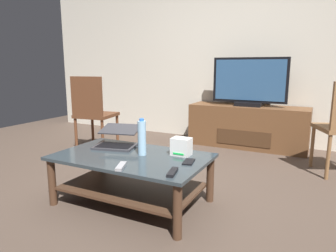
% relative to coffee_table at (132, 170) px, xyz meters
% --- Properties ---
extents(ground_plane, '(7.68, 7.68, 0.00)m').
position_rel_coffee_table_xyz_m(ground_plane, '(0.11, 0.22, -0.27)').
color(ground_plane, '#4C3D33').
extents(back_wall, '(6.40, 0.12, 2.80)m').
position_rel_coffee_table_xyz_m(back_wall, '(0.11, 2.48, 1.13)').
color(back_wall, beige).
rests_on(back_wall, ground).
extents(coffee_table, '(1.18, 0.71, 0.39)m').
position_rel_coffee_table_xyz_m(coffee_table, '(0.00, 0.00, 0.00)').
color(coffee_table, '#2D383D').
rests_on(coffee_table, ground).
extents(media_cabinet, '(1.53, 0.46, 0.56)m').
position_rel_coffee_table_xyz_m(media_cabinet, '(0.42, 2.16, 0.00)').
color(media_cabinet, brown).
rests_on(media_cabinet, ground).
extents(television, '(0.96, 0.20, 0.63)m').
position_rel_coffee_table_xyz_m(television, '(0.42, 2.14, 0.58)').
color(television, black).
rests_on(television, media_cabinet).
extents(side_chair, '(0.50, 0.50, 0.95)m').
position_rel_coffee_table_xyz_m(side_chair, '(-1.27, 1.04, 0.26)').
color(side_chair, '#59331E').
rests_on(side_chair, ground).
extents(laptop, '(0.42, 0.45, 0.16)m').
position_rel_coffee_table_xyz_m(laptop, '(-0.27, 0.18, 0.18)').
color(laptop, '#333338').
rests_on(laptop, coffee_table).
extents(router_box, '(0.15, 0.11, 0.14)m').
position_rel_coffee_table_xyz_m(router_box, '(0.34, 0.18, 0.19)').
color(router_box, white).
rests_on(router_box, coffee_table).
extents(water_bottle_near, '(0.07, 0.07, 0.29)m').
position_rel_coffee_table_xyz_m(water_bottle_near, '(0.07, 0.05, 0.26)').
color(water_bottle_near, '#99C6E5').
rests_on(water_bottle_near, coffee_table).
extents(cell_phone, '(0.10, 0.15, 0.01)m').
position_rel_coffee_table_xyz_m(cell_phone, '(0.47, 0.04, 0.12)').
color(cell_phone, black).
rests_on(cell_phone, coffee_table).
extents(tv_remote, '(0.08, 0.17, 0.02)m').
position_rel_coffee_table_xyz_m(tv_remote, '(0.47, -0.23, 0.13)').
color(tv_remote, black).
rests_on(tv_remote, coffee_table).
extents(soundbar_remote, '(0.10, 0.16, 0.02)m').
position_rel_coffee_table_xyz_m(soundbar_remote, '(0.10, -0.28, 0.13)').
color(soundbar_remote, '#99999E').
rests_on(soundbar_remote, coffee_table).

